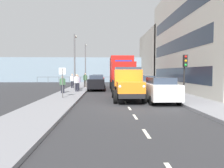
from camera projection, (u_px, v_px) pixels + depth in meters
ground_plane at (119, 93)px, 21.85m from camera, size 80.00×80.00×0.00m
sidewalk_left at (164, 92)px, 21.99m from camera, size 2.67×38.88×0.15m
sidewalk_right at (73, 92)px, 21.69m from camera, size 2.67×38.88×0.15m
road_centreline_markings at (119, 93)px, 21.01m from camera, size 0.12×34.52×0.01m
building_terrace at (212, 37)px, 22.93m from camera, size 8.10×19.30×11.47m
building_far_block at (168, 58)px, 39.05m from camera, size 8.09×14.51×9.14m
sea_horizon at (112, 70)px, 44.10m from camera, size 80.00×0.80×5.00m
seawall_railing at (112, 78)px, 40.60m from camera, size 28.08×0.08×1.20m
truck_vintage_orange at (128, 85)px, 15.56m from camera, size 2.17×5.64×2.43m
lorry_cargo_red at (121, 72)px, 25.35m from camera, size 2.58×8.20×3.87m
car_white_kerbside_near at (160, 89)px, 14.85m from camera, size 1.93×4.46×1.72m
car_grey_kerbside_1 at (145, 84)px, 20.47m from camera, size 1.92×4.18×1.72m
car_navy_kerbside_2 at (136, 82)px, 25.85m from camera, size 1.79×4.28×1.72m
car_silver_kerbside_3 at (131, 80)px, 31.82m from camera, size 1.90×4.50×1.72m
car_black_oppositeside_0 at (97, 82)px, 24.31m from camera, size 1.88×4.14×1.72m
car_red_oppositeside_1 at (98, 81)px, 29.66m from camera, size 1.80×4.24×1.72m
pedestrian_couple_a at (63, 83)px, 19.76m from camera, size 0.53×0.34×1.57m
pedestrian_near_railing at (77, 81)px, 21.40m from camera, size 0.53×0.34×1.73m
pedestrian_by_lamp at (78, 81)px, 23.43m from camera, size 0.53×0.34×1.58m
pedestrian_with_bag at (72, 80)px, 26.10m from camera, size 0.53×0.34×1.71m
pedestrian_in_dark_coat at (85, 79)px, 28.04m from camera, size 0.53×0.34×1.77m
traffic_light_near at (185, 67)px, 15.98m from camera, size 0.28×0.41×3.20m
lamp_post_promenade at (75, 56)px, 23.44m from camera, size 0.32×1.14×6.01m
lamp_post_far at (85, 60)px, 34.05m from camera, size 0.32×1.14×6.34m
street_sign at (62, 77)px, 16.13m from camera, size 0.50×0.07×2.25m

